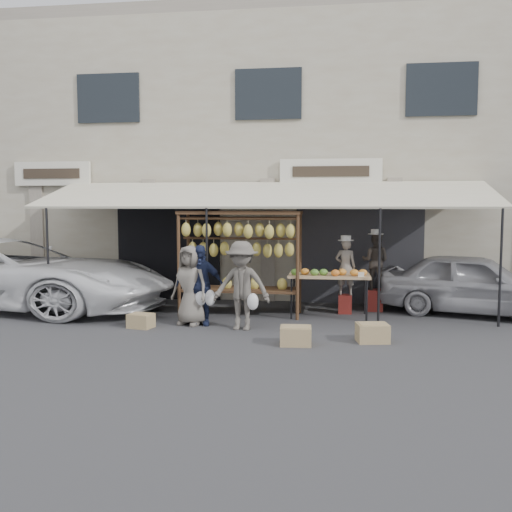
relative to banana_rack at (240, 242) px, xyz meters
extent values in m
plane|color=#2D2D30|center=(0.38, -1.59, -1.57)|extent=(90.00, 90.00, 0.00)
cube|color=#BAB4A1|center=(0.38, 4.91, 1.93)|extent=(24.00, 6.00, 7.00)
cube|color=#9E9384|center=(0.38, 4.91, 5.58)|extent=(24.00, 6.00, 0.30)
cube|color=#232328|center=(2.58, 1.87, -0.32)|extent=(3.00, 0.10, 2.50)
cube|color=black|center=(-2.12, 1.87, -0.32)|extent=(2.60, 0.10, 2.50)
cube|color=silver|center=(1.88, 1.81, 1.58)|extent=(2.40, 0.10, 0.60)
cube|color=silver|center=(-5.12, 1.81, 1.58)|extent=(2.00, 0.10, 0.60)
cube|color=beige|center=(0.38, 0.71, 1.03)|extent=(10.00, 2.34, 0.63)
cylinder|color=black|center=(-4.12, -0.44, -0.42)|extent=(0.05, 0.05, 2.30)
cylinder|color=black|center=(-0.62, -0.44, -0.42)|extent=(0.05, 0.05, 2.30)
cylinder|color=black|center=(2.88, -0.44, -0.42)|extent=(0.05, 0.05, 2.30)
cylinder|color=black|center=(5.18, -0.44, -0.42)|extent=(0.05, 0.05, 2.30)
cylinder|color=#45311C|center=(-1.25, -0.34, -0.47)|extent=(0.07, 0.07, 2.20)
cylinder|color=#45311C|center=(1.25, -0.34, -0.47)|extent=(0.07, 0.07, 2.20)
cylinder|color=#45311C|center=(-1.25, 0.46, -0.47)|extent=(0.07, 0.07, 2.20)
cylinder|color=#45311C|center=(1.25, 0.46, -0.47)|extent=(0.07, 0.07, 2.20)
cube|color=#45311C|center=(0.00, 0.06, 0.63)|extent=(2.60, 0.90, 0.07)
cylinder|color=#45311C|center=(0.00, -0.29, 0.51)|extent=(2.50, 0.05, 0.05)
cylinder|color=#45311C|center=(0.00, 0.41, 0.51)|extent=(2.50, 0.05, 0.05)
cylinder|color=#45311C|center=(0.00, 0.06, 0.08)|extent=(2.50, 0.05, 0.05)
cube|color=#45311C|center=(0.00, 0.06, -1.02)|extent=(2.50, 0.80, 0.05)
ellipsoid|color=#E3C959|center=(-1.10, -0.29, 0.27)|extent=(0.20, 0.18, 0.30)
ellipsoid|color=#E3C959|center=(-0.88, -0.14, 0.26)|extent=(0.20, 0.18, 0.30)
ellipsoid|color=#E3C959|center=(-0.66, -0.29, 0.26)|extent=(0.20, 0.18, 0.30)
ellipsoid|color=#E3C959|center=(-0.44, -0.14, 0.28)|extent=(0.20, 0.18, 0.30)
ellipsoid|color=#E3C959|center=(-0.22, -0.29, 0.27)|extent=(0.20, 0.18, 0.30)
ellipsoid|color=#E3C959|center=(0.00, -0.14, 0.28)|extent=(0.20, 0.18, 0.30)
ellipsoid|color=#E3C959|center=(0.22, -0.29, 0.24)|extent=(0.20, 0.18, 0.30)
ellipsoid|color=#E3C959|center=(0.44, -0.14, 0.27)|extent=(0.20, 0.18, 0.30)
ellipsoid|color=#E3C959|center=(0.66, -0.29, 0.24)|extent=(0.20, 0.18, 0.30)
ellipsoid|color=#E3C959|center=(0.88, -0.14, 0.26)|extent=(0.20, 0.18, 0.30)
ellipsoid|color=#E3C959|center=(1.10, -0.29, 0.25)|extent=(0.20, 0.18, 0.30)
ellipsoid|color=#E3C959|center=(-1.05, 0.06, -0.16)|extent=(0.20, 0.18, 0.30)
ellipsoid|color=#E3C959|center=(-0.82, 0.06, -0.16)|extent=(0.20, 0.18, 0.30)
ellipsoid|color=#E3C959|center=(-0.58, 0.06, -0.18)|extent=(0.20, 0.18, 0.30)
ellipsoid|color=#E3C959|center=(-0.35, 0.06, -0.14)|extent=(0.20, 0.18, 0.30)
ellipsoid|color=#E3C959|center=(-0.12, 0.06, -0.18)|extent=(0.20, 0.18, 0.30)
ellipsoid|color=#E3C959|center=(0.12, 0.06, -0.14)|extent=(0.20, 0.18, 0.30)
ellipsoid|color=#E3C959|center=(0.35, 0.06, -0.15)|extent=(0.20, 0.18, 0.30)
ellipsoid|color=#E3C959|center=(0.58, 0.06, -0.18)|extent=(0.20, 0.18, 0.30)
ellipsoid|color=#E3C959|center=(0.82, 0.06, -0.18)|extent=(0.20, 0.18, 0.30)
ellipsoid|color=#E3C959|center=(1.05, 0.06, -0.15)|extent=(0.20, 0.18, 0.30)
cube|color=tan|center=(1.89, 0.13, -0.70)|extent=(1.70, 0.90, 0.05)
cylinder|color=black|center=(1.12, -0.24, -1.15)|extent=(0.04, 0.04, 0.85)
cylinder|color=black|center=(2.66, -0.24, -1.15)|extent=(0.04, 0.04, 0.85)
cylinder|color=black|center=(1.12, 0.50, -1.15)|extent=(0.04, 0.04, 0.85)
cylinder|color=black|center=(2.66, 0.50, -1.15)|extent=(0.04, 0.04, 0.85)
ellipsoid|color=#477226|center=(1.19, -0.14, -0.60)|extent=(0.18, 0.14, 0.14)
ellipsoid|color=orange|center=(1.39, -0.01, -0.60)|extent=(0.18, 0.14, 0.14)
ellipsoid|color=#598C33|center=(1.59, -0.13, -0.60)|extent=(0.18, 0.14, 0.14)
ellipsoid|color=#598C33|center=(1.78, -0.08, -0.60)|extent=(0.18, 0.14, 0.14)
ellipsoid|color=orange|center=(2.02, -0.16, -0.60)|extent=(0.18, 0.14, 0.14)
ellipsoid|color=orange|center=(2.16, 0.00, -0.60)|extent=(0.18, 0.14, 0.14)
ellipsoid|color=orange|center=(2.40, -0.08, -0.60)|extent=(0.18, 0.14, 0.14)
ellipsoid|color=orange|center=(2.58, -0.04, -0.60)|extent=(0.18, 0.14, 0.14)
imported|color=gray|center=(2.23, 0.53, -0.56)|extent=(0.46, 0.31, 1.22)
imported|color=#423A34|center=(2.90, 0.92, -0.46)|extent=(0.73, 0.63, 1.27)
imported|color=#6A635B|center=(-0.82, -1.09, -0.79)|extent=(0.89, 0.72, 1.58)
imported|color=#1D2646|center=(-0.63, -1.06, -0.78)|extent=(0.97, 0.50, 1.59)
imported|color=#5A554D|center=(0.26, -1.38, -0.73)|extent=(1.13, 0.71, 1.69)
cube|color=maroon|center=(2.23, 0.53, -1.37)|extent=(0.37, 0.37, 0.41)
cube|color=maroon|center=(2.90, 0.92, -1.34)|extent=(0.36, 0.36, 0.48)
cube|color=tan|center=(1.36, -2.44, -1.42)|extent=(0.54, 0.43, 0.31)
cube|color=tan|center=(2.66, -2.05, -1.41)|extent=(0.59, 0.49, 0.32)
cube|color=tan|center=(-1.69, -1.50, -1.44)|extent=(0.52, 0.44, 0.27)
imported|color=#949398|center=(4.98, 0.74, -0.90)|extent=(4.23, 2.67, 1.34)
camera|label=1|loc=(1.99, -11.92, 0.80)|focal=40.00mm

